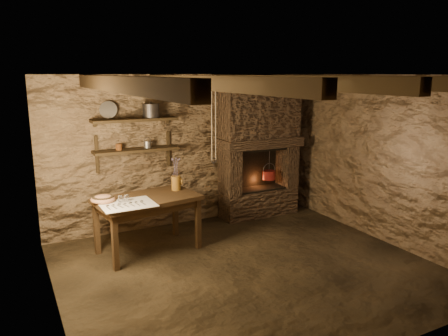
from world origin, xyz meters
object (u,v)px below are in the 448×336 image
wooden_bowl (103,199)px  stoneware_jug (176,176)px  red_pot (269,174)px  iron_stockpot (151,111)px  work_table (148,222)px

wooden_bowl → stoneware_jug: bearing=7.3°
red_pot → wooden_bowl: bearing=-168.9°
stoneware_jug → iron_stockpot: (-0.16, 0.56, 0.89)m
wooden_bowl → iron_stockpot: size_ratio=1.29×
work_table → wooden_bowl: wooden_bowl is taller
wooden_bowl → red_pot: red_pot is taller
work_table → stoneware_jug: stoneware_jug is taller
wooden_bowl → iron_stockpot: iron_stockpot is taller
stoneware_jug → red_pot: size_ratio=0.87×
red_pot → stoneware_jug: bearing=-166.7°
iron_stockpot → work_table: bearing=-114.4°
red_pot → iron_stockpot: bearing=176.6°
stoneware_jug → red_pot: bearing=21.3°
red_pot → work_table: bearing=-165.5°
work_table → stoneware_jug: size_ratio=3.09×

